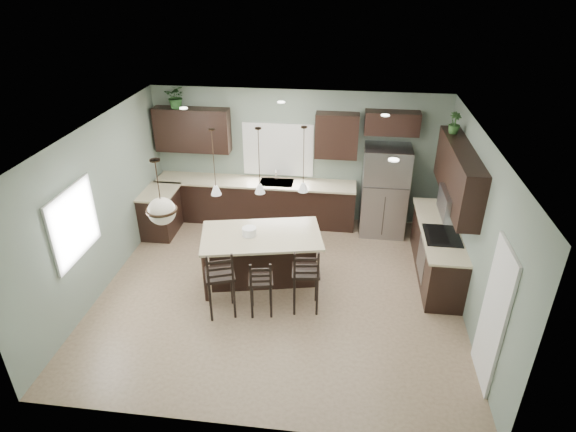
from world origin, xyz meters
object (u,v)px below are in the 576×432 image
at_px(serving_dish, 249,232).
at_px(plant_back_left, 176,97).
at_px(bar_stool_right, 306,278).
at_px(kitchen_island, 262,258).
at_px(bar_stool_center, 261,286).
at_px(bar_stool_left, 220,281).
at_px(refrigerator, 384,191).

height_order(serving_dish, plant_back_left, plant_back_left).
bearing_deg(serving_dish, bar_stool_right, -32.16).
bearing_deg(plant_back_left, serving_dish, -50.97).
bearing_deg(plant_back_left, bar_stool_right, -45.57).
relative_size(kitchen_island, plant_back_left, 4.29).
bearing_deg(bar_stool_center, plant_back_left, 114.48).
relative_size(serving_dish, plant_back_left, 0.51).
relative_size(serving_dish, bar_stool_left, 0.20).
bearing_deg(kitchen_island, refrigerator, 31.25).
bearing_deg(bar_stool_right, kitchen_island, 133.92).
bearing_deg(kitchen_island, bar_stool_left, -128.89).
height_order(kitchen_island, bar_stool_center, bar_stool_center).
bearing_deg(bar_stool_center, serving_dish, 101.34).
height_order(kitchen_island, bar_stool_left, bar_stool_left).
height_order(refrigerator, serving_dish, refrigerator).
bearing_deg(bar_stool_left, kitchen_island, 43.64).
xyz_separation_m(serving_dish, plant_back_left, (-1.87, 2.31, 1.64)).
xyz_separation_m(serving_dish, bar_stool_left, (-0.29, -0.92, -0.39)).
bearing_deg(kitchen_island, bar_stool_center, -92.96).
relative_size(kitchen_island, bar_stool_left, 1.67).
distance_m(bar_stool_left, bar_stool_center, 0.64).
bearing_deg(plant_back_left, bar_stool_left, -63.88).
xyz_separation_m(refrigerator, bar_stool_right, (-1.33, -2.71, -0.34)).
distance_m(refrigerator, bar_stool_right, 3.04).
distance_m(bar_stool_right, plant_back_left, 4.61).
xyz_separation_m(refrigerator, kitchen_island, (-2.15, -2.03, -0.46)).
xyz_separation_m(bar_stool_left, bar_stool_right, (1.31, 0.28, -0.01)).
relative_size(refrigerator, bar_stool_left, 1.54).
height_order(kitchen_island, bar_stool_right, bar_stool_right).
relative_size(refrigerator, kitchen_island, 0.92).
bearing_deg(bar_stool_right, plant_back_left, 127.99).
bearing_deg(bar_stool_center, bar_stool_right, 4.70).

